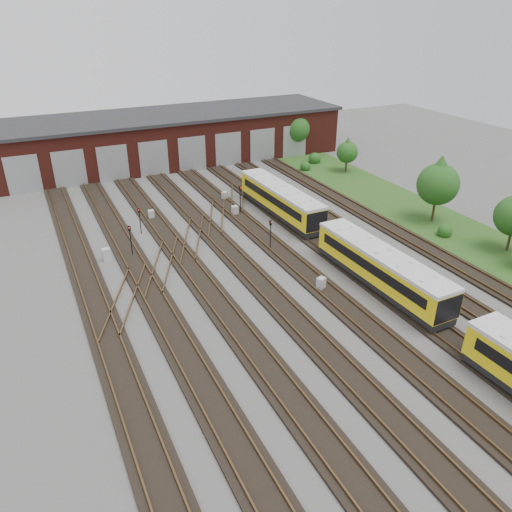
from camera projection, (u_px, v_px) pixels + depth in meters
name	position (u px, v px, depth m)	size (l,w,h in m)	color
ground	(309.00, 303.00, 36.25)	(120.00, 120.00, 0.00)	#464341
track_network	(303.00, 299.00, 36.61)	(30.40, 70.00, 0.33)	black
maintenance_shed	(156.00, 138.00, 66.90)	(51.00, 12.50, 6.35)	#591D16
grass_verge	(417.00, 213.00, 51.59)	(8.00, 55.00, 0.05)	#234918
metro_train	(381.00, 268.00, 37.46)	(2.71, 45.36, 2.75)	black
signal_mast_0	(130.00, 237.00, 42.07)	(0.25, 0.24, 2.86)	black
signal_mast_1	(140.00, 217.00, 46.43)	(0.24, 0.23, 2.54)	black
signal_mast_2	(271.00, 231.00, 43.47)	(0.25, 0.24, 2.71)	black
signal_mast_3	(240.00, 196.00, 50.59)	(0.28, 0.27, 3.03)	black
relay_cabinet_0	(107.00, 255.00, 42.03)	(0.65, 0.54, 1.09)	#B5B7BB
relay_cabinet_1	(151.00, 215.00, 50.10)	(0.57, 0.47, 0.95)	#B5B7BB
relay_cabinet_2	(321.00, 284.00, 37.73)	(0.62, 0.51, 1.03)	#B5B7BB
relay_cabinet_3	(235.00, 211.00, 50.95)	(0.61, 0.51, 1.02)	#B5B7BB
relay_cabinet_4	(225.00, 196.00, 54.95)	(0.55, 0.46, 0.92)	#B5B7BB
tree_0	(296.00, 125.00, 69.69)	(3.90, 3.90, 6.46)	#382C19
tree_1	(347.00, 150.00, 63.04)	(2.69, 2.69, 4.46)	#382C19
tree_2	(439.00, 179.00, 47.97)	(4.04, 4.04, 6.70)	#382C19
bush_0	(445.00, 229.00, 46.35)	(1.34, 1.34, 1.34)	#1B4B15
bush_1	(305.00, 165.00, 64.56)	(1.35, 1.35, 1.35)	#1B4B15
bush_2	(315.00, 157.00, 67.46)	(1.64, 1.64, 1.64)	#1B4B15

